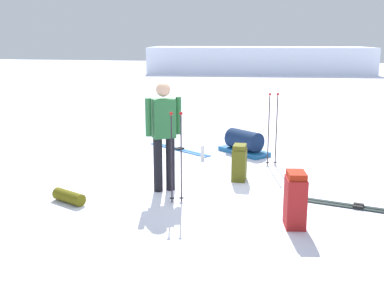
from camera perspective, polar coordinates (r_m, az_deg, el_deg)
ground_plane at (r=7.63m, az=0.00°, el=-5.13°), size 80.00×80.00×0.00m
distant_snow_ridge at (r=32.88m, az=8.12°, el=10.11°), size 15.10×6.45×1.73m
skier_standing at (r=7.19m, az=-3.46°, el=1.60°), size 0.50×0.36×1.70m
ski_pair_near at (r=7.08m, az=19.58°, el=-7.25°), size 1.80×0.60×0.05m
ski_pair_far at (r=10.03m, az=-1.55°, el=-0.66°), size 1.52×1.08×0.05m
backpack_large_dark at (r=7.89m, az=5.78°, el=-2.31°), size 0.23×0.32×0.62m
backpack_bright at (r=6.08m, az=12.45°, el=-6.67°), size 0.30×0.39×0.72m
ski_poles_planted_near at (r=6.70m, az=-1.92°, el=-1.09°), size 0.20×0.11×1.34m
ski_poles_planted_far at (r=8.78m, az=9.79°, el=2.18°), size 0.21×0.11×1.37m
gear_sled at (r=9.74m, az=6.36°, el=0.13°), size 1.13×1.04×0.49m
sleeping_mat_rolled at (r=7.09m, az=-14.75°, el=-6.23°), size 0.57×0.40×0.18m
thermos_bottle at (r=9.28m, az=1.28°, el=-1.02°), size 0.07×0.07×0.26m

